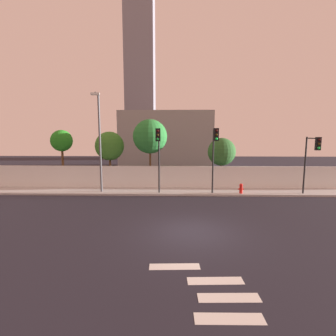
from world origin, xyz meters
TOP-DOWN VIEW (x-y plane):
  - ground_plane at (0.00, 0.00)m, footprint 80.00×80.00m
  - sidewalk at (0.00, 8.20)m, footprint 36.00×2.40m
  - perimeter_wall at (0.00, 9.49)m, footprint 36.00×0.18m
  - crosswalk_marking at (0.25, -4.53)m, footprint 3.38×3.04m
  - traffic_light_left at (2.07, 6.95)m, footprint 0.34×1.39m
  - traffic_light_center at (-2.01, 6.86)m, footprint 0.34×1.56m
  - traffic_light_right at (8.94, 6.69)m, footprint 0.34×1.78m
  - street_lamp_curbside at (-6.51, 7.55)m, footprint 0.63×1.72m
  - fire_hydrant at (4.22, 7.44)m, footprint 0.44×0.26m
  - roadside_tree_leftmost at (-10.74, 10.57)m, footprint 1.88×1.88m
  - roadside_tree_midleft at (-6.53, 10.57)m, footprint 2.51×2.51m
  - roadside_tree_midright at (-2.98, 10.57)m, footprint 2.97×2.97m
  - roadside_tree_rightmost at (3.23, 10.57)m, footprint 2.41×2.41m
  - low_building_distant at (-1.99, 23.49)m, footprint 12.15×6.00m
  - tower_on_skyline at (-6.98, 35.49)m, footprint 5.00×5.00m

SIDE VIEW (x-z plane):
  - ground_plane at x=0.00m, z-range 0.00..0.00m
  - crosswalk_marking at x=0.25m, z-range 0.00..0.01m
  - sidewalk at x=0.00m, z-range 0.00..0.15m
  - fire_hydrant at x=4.22m, z-range 0.18..0.93m
  - perimeter_wall at x=0.00m, z-range 0.15..1.95m
  - roadside_tree_rightmost at x=3.23m, z-range 0.93..5.21m
  - traffic_light_right at x=8.94m, z-range 1.17..5.44m
  - roadside_tree_midleft at x=-6.53m, z-range 1.14..5.97m
  - traffic_light_center at x=-2.01m, z-range 1.27..6.14m
  - traffic_light_left at x=2.07m, z-range 1.26..6.15m
  - low_building_distant at x=-1.99m, z-range 0.00..7.51m
  - roadside_tree_leftmost at x=-10.74m, z-range 1.50..6.47m
  - roadside_tree_midright at x=-2.98m, z-range 1.45..7.33m
  - street_lamp_curbside at x=-6.51m, z-range 0.75..8.13m
  - tower_on_skyline at x=-6.98m, z-range 0.00..33.17m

